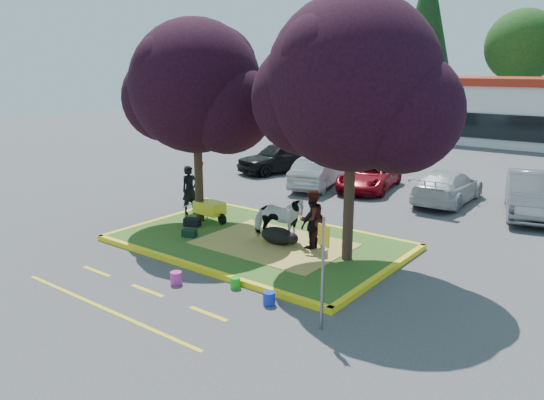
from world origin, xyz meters
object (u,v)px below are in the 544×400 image
Objects in this scene: cow at (278,219)px; car_black at (280,157)px; wheelbarrow at (210,208)px; car_silver at (317,172)px; bucket_green at (235,283)px; calf at (278,236)px; bucket_blue at (269,298)px; handler at (190,190)px; sign_post at (323,262)px; bucket_pink at (176,278)px.

car_black is (-6.69, 9.12, -0.08)m from cow.
cow is at bearing -0.28° from wheelbarrow.
cow reaches higher than car_silver.
car_black is at bearing 122.22° from bucket_green.
calf is (0.13, -0.20, -0.43)m from cow.
bucket_blue is (5.22, -3.57, -0.47)m from wheelbarrow.
car_black is 1.09× the size of car_silver.
cow is 4.30m from handler.
car_silver is at bearing 101.79° from calf.
handler is 0.42× the size of car_silver.
handler is 5.68× the size of bucket_blue.
sign_post is at bearing -153.67° from cow.
calf is at bearing 123.66° from bucket_blue.
bucket_green is 1.23m from bucket_blue.
car_black is (-6.82, 9.32, 0.36)m from calf.
bucket_blue is at bearing -108.34° from handler.
bucket_pink is at bearing 89.93° from car_silver.
wheelbarrow is 6.34m from bucket_blue.
bucket_blue is 0.07× the size of car_silver.
bucket_green is 0.88× the size of bucket_blue.
handler is 6.48× the size of bucket_green.
car_black reaches higher than bucket_blue.
bucket_blue is (-1.54, 0.27, -1.31)m from sign_post.
bucket_green is 0.06× the size of car_silver.
sign_post is 0.54× the size of car_black.
wheelbarrow is 0.76× the size of sign_post.
sign_post is at bearing -24.97° from wheelbarrow.
bucket_pink is 0.08× the size of car_silver.
wheelbarrow reaches higher than bucket_green.
bucket_pink is at bearing -156.98° from sign_post.
cow is 11.32m from car_black.
handler is at bearing 62.53° from cow.
wheelbarrow is at bearing 77.09° from car_silver.
sign_post is 9.06× the size of bucket_green.
bucket_green is 0.84× the size of bucket_pink.
handler is 8.91m from car_black.
car_silver is at bearing 143.27° from sign_post.
wheelbarrow is at bearing 123.90° from bucket_pink.
calf is 11.56m from car_black.
bucket_blue is at bearing -36.55° from car_black.
bucket_green is at bearing -112.09° from handler.
cow is 8.00m from car_silver.
car_silver is at bearing 96.93° from wheelbarrow.
calf is at bearing 106.76° from bucket_green.
wheelbarrow is 0.45× the size of car_silver.
handler is 0.94× the size of wheelbarrow.
wheelbarrow reaches higher than bucket_blue.
sign_post is at bearing -9.82° from bucket_blue.
wheelbarrow is at bearing 170.72° from sign_post.
handler is 5.92m from bucket_pink.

